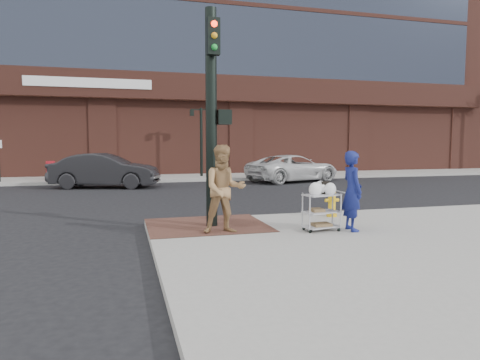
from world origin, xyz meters
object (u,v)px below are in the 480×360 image
object	(u,v)px
minivan_white	(293,168)
fire_hydrant	(332,201)
traffic_signal_pole	(212,111)
utility_cart	(321,208)
lamp_post	(201,134)
woman_blue	(352,191)
pedestrian_tan	(224,189)
sedan_dark	(105,171)

from	to	relation	value
minivan_white	fire_hydrant	bearing A→B (deg)	144.43
traffic_signal_pole	utility_cart	size ratio (longest dim) A/B	4.52
lamp_post	woman_blue	xyz separation A→B (m)	(0.40, -16.55, -1.58)
woman_blue	minivan_white	world-z (taller)	woman_blue
minivan_white	woman_blue	bearing A→B (deg)	144.92
pedestrian_tan	fire_hydrant	world-z (taller)	pedestrian_tan
sedan_dark	fire_hydrant	size ratio (longest dim) A/B	5.97
traffic_signal_pole	lamp_post	bearing A→B (deg)	80.76
fire_hydrant	sedan_dark	bearing A→B (deg)	119.75
pedestrian_tan	sedan_dark	bearing A→B (deg)	106.03
utility_cart	fire_hydrant	xyz separation A→B (m)	(1.10, 1.63, -0.08)
utility_cart	fire_hydrant	distance (m)	1.97
lamp_post	minivan_white	world-z (taller)	lamp_post
lamp_post	utility_cart	world-z (taller)	lamp_post
utility_cart	lamp_post	bearing A→B (deg)	89.09
pedestrian_tan	lamp_post	bearing A→B (deg)	83.96
lamp_post	sedan_dark	size ratio (longest dim) A/B	0.81
minivan_white	fire_hydrant	xyz separation A→B (m)	(-3.62, -11.44, -0.16)
lamp_post	fire_hydrant	world-z (taller)	lamp_post
utility_cart	traffic_signal_pole	bearing A→B (deg)	152.14
traffic_signal_pole	pedestrian_tan	distance (m)	1.92
lamp_post	utility_cart	xyz separation A→B (m)	(-0.26, -16.40, -1.97)
utility_cart	woman_blue	bearing A→B (deg)	-12.79
utility_cart	fire_hydrant	world-z (taller)	utility_cart
sedan_dark	woman_blue	bearing A→B (deg)	-140.89
lamp_post	minivan_white	distance (m)	5.88
fire_hydrant	woman_blue	bearing A→B (deg)	-103.89
pedestrian_tan	fire_hydrant	distance (m)	3.53
traffic_signal_pole	sedan_dark	distance (m)	11.75
woman_blue	lamp_post	bearing A→B (deg)	5.84
lamp_post	woman_blue	distance (m)	16.63
woman_blue	utility_cart	bearing A→B (deg)	81.66
traffic_signal_pole	minivan_white	distance (m)	13.93
pedestrian_tan	woman_blue	bearing A→B (deg)	-7.44
woman_blue	pedestrian_tan	xyz separation A→B (m)	(-2.80, 0.49, 0.07)
traffic_signal_pole	fire_hydrant	distance (m)	4.04
minivan_white	lamp_post	bearing A→B (deg)	35.20
woman_blue	sedan_dark	distance (m)	13.79
woman_blue	fire_hydrant	xyz separation A→B (m)	(0.44, 1.78, -0.47)
lamp_post	traffic_signal_pole	xyz separation A→B (m)	(-2.48, -15.23, 0.21)
traffic_signal_pole	sedan_dark	bearing A→B (deg)	104.17
traffic_signal_pole	woman_blue	size ratio (longest dim) A/B	2.81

